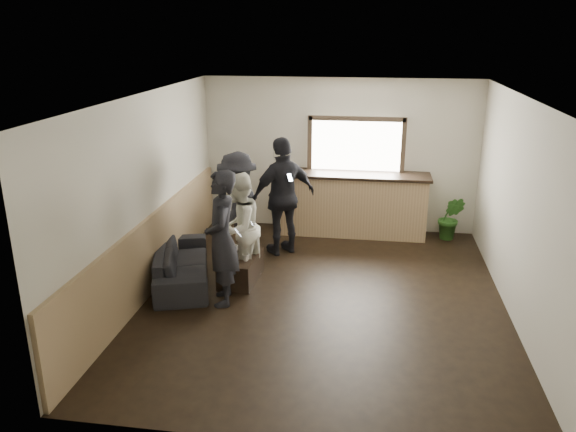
% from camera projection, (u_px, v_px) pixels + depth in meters
% --- Properties ---
extents(ground, '(5.00, 6.00, 0.01)m').
position_uv_depth(ground, '(323.00, 297.00, 7.95)').
color(ground, black).
extents(room_shell, '(5.01, 6.01, 2.80)m').
position_uv_depth(room_shell, '(271.00, 196.00, 7.59)').
color(room_shell, silver).
rests_on(room_shell, ground).
extents(bar_counter, '(2.70, 0.68, 2.13)m').
position_uv_depth(bar_counter, '(353.00, 200.00, 10.23)').
color(bar_counter, tan).
rests_on(bar_counter, ground).
extents(sofa, '(1.29, 2.05, 0.56)m').
position_uv_depth(sofa, '(182.00, 263.00, 8.40)').
color(sofa, black).
rests_on(sofa, ground).
extents(coffee_table, '(0.54, 0.91, 0.39)m').
position_uv_depth(coffee_table, '(241.00, 268.00, 8.42)').
color(coffee_table, black).
rests_on(coffee_table, ground).
extents(cup_a, '(0.17, 0.17, 0.10)m').
position_uv_depth(cup_a, '(234.00, 248.00, 8.52)').
color(cup_a, silver).
rests_on(cup_a, coffee_table).
extents(cup_b, '(0.14, 0.14, 0.10)m').
position_uv_depth(cup_b, '(246.00, 257.00, 8.18)').
color(cup_b, silver).
rests_on(cup_b, coffee_table).
extents(potted_plant, '(0.51, 0.45, 0.81)m').
position_uv_depth(potted_plant, '(451.00, 218.00, 10.01)').
color(potted_plant, '#2D6623').
rests_on(potted_plant, ground).
extents(person_a, '(0.61, 0.78, 1.88)m').
position_uv_depth(person_a, '(222.00, 238.00, 7.53)').
color(person_a, black).
rests_on(person_a, ground).
extents(person_b, '(0.84, 0.95, 1.66)m').
position_uv_depth(person_b, '(239.00, 228.00, 8.25)').
color(person_b, silver).
rests_on(person_b, ground).
extents(person_c, '(0.82, 1.24, 1.79)m').
position_uv_depth(person_c, '(238.00, 207.00, 9.00)').
color(person_c, black).
rests_on(person_c, ground).
extents(person_d, '(1.21, 1.09, 1.97)m').
position_uv_depth(person_d, '(283.00, 196.00, 9.25)').
color(person_d, black).
rests_on(person_d, ground).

